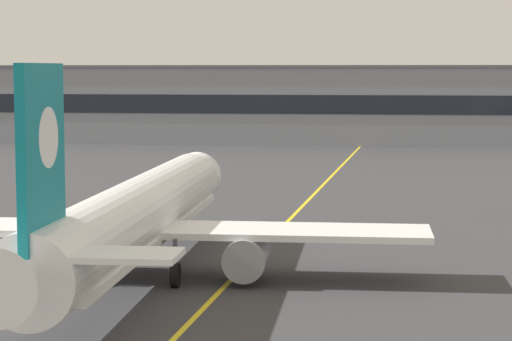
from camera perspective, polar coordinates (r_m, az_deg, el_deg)
name	(u,v)px	position (r m, az deg, el deg)	size (l,w,h in m)	color
taxiway_centreline	(272,238)	(69.92, 0.88, -3.75)	(0.30, 180.00, 0.01)	yellow
airliner_foreground	(134,218)	(56.18, -6.77, -2.63)	(32.09, 41.46, 11.65)	white
safety_cone_by_nose_gear	(216,231)	(71.43, -2.22, -3.34)	(0.44, 0.44, 0.55)	orange
terminal_building	(296,104)	(158.06, 2.25, 3.69)	(122.49, 12.40, 11.97)	gray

